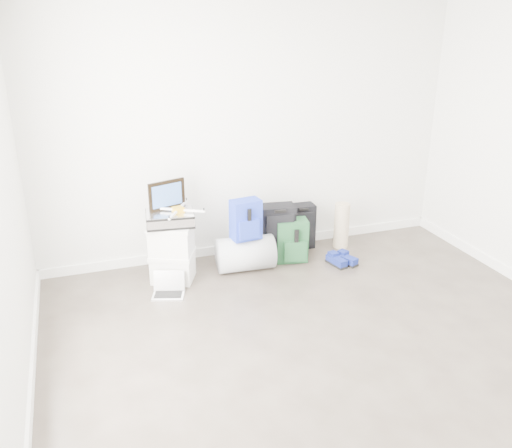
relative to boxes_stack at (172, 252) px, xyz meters
name	(u,v)px	position (x,y,z in m)	size (l,w,h in m)	color
ground	(360,383)	(0.96, -2.05, -0.30)	(5.00, 5.00, 0.00)	#362E27
room_envelope	(379,149)	(0.96, -2.03, 1.43)	(4.52, 5.02, 2.71)	silver
boxes_stack	(172,252)	(0.00, 0.00, 0.00)	(0.51, 0.47, 0.59)	silver
briefcase	(170,218)	(0.00, 0.00, 0.36)	(0.44, 0.32, 0.13)	#B2B2B7
painting	(167,195)	(0.00, 0.10, 0.56)	(0.37, 0.14, 0.28)	black
drone	(178,210)	(0.08, -0.02, 0.44)	(0.47, 0.47, 0.05)	gold
duffel_bag	(245,254)	(0.75, -0.02, -0.12)	(0.36, 0.36, 0.58)	#959A9E
blue_backpack	(246,220)	(0.75, -0.05, 0.26)	(0.31, 0.24, 0.41)	navy
large_suitcase	(276,233)	(1.14, 0.12, 0.01)	(0.42, 0.31, 0.61)	black
green_backpack	(292,241)	(1.28, 0.02, -0.07)	(0.36, 0.29, 0.46)	#163E23
carry_on	(300,226)	(1.50, 0.32, -0.04)	(0.33, 0.23, 0.50)	black
shoes	(341,261)	(1.75, -0.24, -0.25)	(0.29, 0.28, 0.09)	black
rolled_rug	(341,225)	(1.95, 0.18, -0.04)	(0.17, 0.17, 0.52)	tan
laptop	(169,289)	(-0.10, -0.28, -0.25)	(0.34, 0.29, 0.21)	silver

